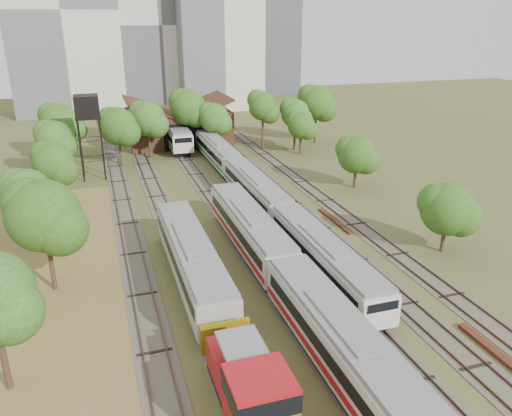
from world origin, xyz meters
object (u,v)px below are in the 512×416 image
object	(u,v)px
railcar_red_set	(286,276)
water_tower	(87,109)
railcar_green_set	(256,190)
shunter_locomotive	(250,389)

from	to	relation	value
railcar_red_set	water_tower	size ratio (longest dim) A/B	3.26
railcar_green_set	water_tower	size ratio (longest dim) A/B	4.91
railcar_red_set	railcar_green_set	size ratio (longest dim) A/B	0.66
railcar_green_set	shunter_locomotive	xyz separation A→B (m)	(-10.00, -29.92, 0.19)
railcar_red_set	railcar_green_set	distance (m)	19.87
water_tower	railcar_red_set	bearing A→B (deg)	-70.33
shunter_locomotive	water_tower	size ratio (longest dim) A/B	0.77
water_tower	railcar_green_set	bearing A→B (deg)	-43.98
railcar_red_set	shunter_locomotive	world-z (taller)	shunter_locomotive
railcar_red_set	railcar_green_set	world-z (taller)	railcar_red_set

